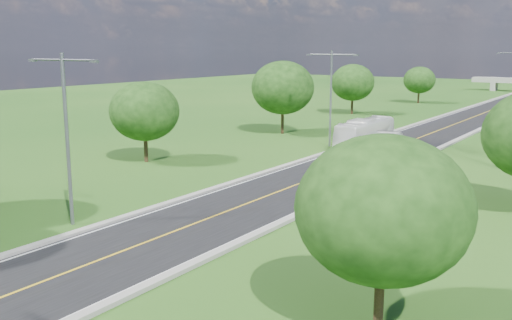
% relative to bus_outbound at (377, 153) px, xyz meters
% --- Properties ---
extents(ground, '(260.00, 260.00, 0.00)m').
position_rel_bus_outbound_xyz_m(ground, '(-2.89, 23.50, -1.49)').
color(ground, '#1B4814').
rests_on(ground, ground).
extents(road, '(8.00, 150.00, 0.06)m').
position_rel_bus_outbound_xyz_m(road, '(-2.89, 29.50, -1.46)').
color(road, black).
rests_on(road, ground).
extents(curb_left, '(0.50, 150.00, 0.22)m').
position_rel_bus_outbound_xyz_m(curb_left, '(-7.14, 29.50, -1.38)').
color(curb_left, gray).
rests_on(curb_left, ground).
extents(curb_right, '(0.50, 150.00, 0.22)m').
position_rel_bus_outbound_xyz_m(curb_right, '(1.36, 29.50, -1.38)').
color(curb_right, gray).
rests_on(curb_right, ground).
extents(speed_limit_sign, '(0.55, 0.09, 2.40)m').
position_rel_bus_outbound_xyz_m(speed_limit_sign, '(2.31, 1.48, 0.11)').
color(speed_limit_sign, slate).
rests_on(speed_limit_sign, ground).
extents(streetlight_near_left, '(5.90, 0.25, 10.00)m').
position_rel_bus_outbound_xyz_m(streetlight_near_left, '(-8.89, -24.50, 4.45)').
color(streetlight_near_left, slate).
rests_on(streetlight_near_left, ground).
extents(streetlight_mid_left, '(5.90, 0.25, 10.00)m').
position_rel_bus_outbound_xyz_m(streetlight_mid_left, '(-8.89, 8.50, 4.45)').
color(streetlight_mid_left, slate).
rests_on(streetlight_mid_left, ground).
extents(tree_lb, '(6.30, 6.30, 7.33)m').
position_rel_bus_outbound_xyz_m(tree_lb, '(-18.89, -8.50, 3.16)').
color(tree_lb, black).
rests_on(tree_lb, ground).
extents(tree_lc, '(7.56, 7.56, 8.79)m').
position_rel_bus_outbound_xyz_m(tree_lc, '(-17.89, 13.50, 4.09)').
color(tree_lc, black).
rests_on(tree_lc, ground).
extents(tree_ld, '(6.72, 6.72, 7.82)m').
position_rel_bus_outbound_xyz_m(tree_ld, '(-19.89, 37.50, 3.47)').
color(tree_ld, black).
rests_on(tree_ld, ground).
extents(tree_le, '(5.88, 5.88, 6.84)m').
position_rel_bus_outbound_xyz_m(tree_le, '(-17.39, 61.50, 2.84)').
color(tree_le, black).
rests_on(tree_le, ground).
extents(tree_ra, '(6.30, 6.30, 7.33)m').
position_rel_bus_outbound_xyz_m(tree_ra, '(11.11, -26.50, 3.16)').
color(tree_ra, black).
rests_on(tree_ra, ground).
extents(bus_outbound, '(4.12, 10.52, 2.86)m').
position_rel_bus_outbound_xyz_m(bus_outbound, '(0.00, 0.00, 0.00)').
color(bus_outbound, white).
rests_on(bus_outbound, road).
extents(bus_inbound, '(2.43, 10.36, 2.88)m').
position_rel_bus_outbound_xyz_m(bus_inbound, '(-5.82, 10.64, 0.01)').
color(bus_inbound, white).
rests_on(bus_inbound, road).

